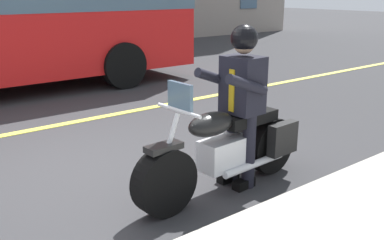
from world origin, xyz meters
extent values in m
plane|color=#333335|center=(0.00, 0.00, 0.00)|extent=(80.00, 80.00, 0.00)
cube|color=#E5DB4C|center=(0.00, -2.00, 0.01)|extent=(60.00, 0.16, 0.01)
cylinder|color=black|center=(-0.16, 1.38, 0.33)|extent=(0.67, 0.24, 0.66)
cylinder|color=black|center=(-1.71, 1.29, 0.33)|extent=(0.67, 0.24, 0.66)
cube|color=silver|center=(-0.96, 1.34, 0.42)|extent=(0.58, 0.31, 0.32)
ellipsoid|color=black|center=(-0.76, 1.35, 0.78)|extent=(0.58, 0.31, 0.24)
cube|color=black|center=(-1.31, 1.32, 0.74)|extent=(0.71, 0.32, 0.12)
cube|color=black|center=(-1.67, 1.52, 0.48)|extent=(0.41, 0.14, 0.36)
cube|color=black|center=(-1.65, 1.08, 0.48)|extent=(0.41, 0.14, 0.36)
cylinder|color=silver|center=(-0.18, 1.38, 0.60)|extent=(0.35, 0.07, 0.76)
cylinder|color=silver|center=(-0.34, 1.37, 1.00)|extent=(0.07, 0.60, 0.04)
cube|color=black|center=(-0.16, 1.38, 0.68)|extent=(0.37, 0.18, 0.06)
cylinder|color=silver|center=(-1.27, 1.48, 0.26)|extent=(0.90, 0.13, 0.08)
cube|color=slate|center=(-0.36, 1.37, 1.12)|extent=(0.06, 0.32, 0.28)
cylinder|color=black|center=(-1.22, 1.44, 0.42)|extent=(0.14, 0.14, 0.84)
cube|color=black|center=(-1.16, 1.45, 0.05)|extent=(0.27, 0.12, 0.10)
cylinder|color=black|center=(-1.20, 1.20, 0.42)|extent=(0.14, 0.14, 0.84)
cube|color=black|center=(-1.14, 1.21, 0.05)|extent=(0.27, 0.12, 0.10)
cube|color=black|center=(-1.21, 1.32, 1.12)|extent=(0.34, 0.42, 0.60)
cube|color=#B28C14|center=(-1.05, 1.33, 1.08)|extent=(0.03, 0.07, 0.44)
cylinder|color=black|center=(-1.04, 1.55, 1.18)|extent=(0.56, 0.13, 0.28)
cylinder|color=black|center=(-1.02, 1.11, 1.18)|extent=(0.56, 0.13, 0.28)
sphere|color=tan|center=(-1.21, 1.32, 1.55)|extent=(0.22, 0.22, 0.22)
sphere|color=black|center=(-1.21, 1.32, 1.60)|extent=(0.28, 0.28, 0.28)
cylinder|color=black|center=(-2.62, -6.18, 0.50)|extent=(1.00, 0.30, 1.00)
cylinder|color=black|center=(-2.62, -3.78, 0.50)|extent=(1.00, 0.30, 1.00)
camera|label=1|loc=(1.93, 4.49, 2.07)|focal=40.50mm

